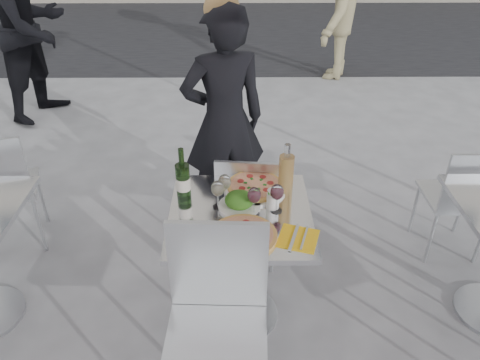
{
  "coord_description": "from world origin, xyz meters",
  "views": [
    {
      "loc": [
        -0.02,
        -1.91,
        2.16
      ],
      "look_at": [
        0.0,
        0.15,
        0.85
      ],
      "focal_mm": 35.0,
      "sensor_mm": 36.0,
      "label": 1
    }
  ],
  "objects_px": {
    "main_table": "(240,244)",
    "sugar_shaker": "(273,199)",
    "pizza_far": "(255,187)",
    "wine_bottle": "(183,179)",
    "wineglass_white_a": "(218,189)",
    "salad_plate": "(239,201)",
    "pedestrian_b": "(338,9)",
    "side_chair_lfar": "(0,185)",
    "wineglass_red_a": "(254,196)",
    "chair_near": "(217,311)",
    "chair_far": "(248,202)",
    "side_chair_rfar": "(463,194)",
    "napkin_left": "(186,241)",
    "napkin_right": "(298,238)",
    "pedestrian_a": "(33,27)",
    "wineglass_white_b": "(225,183)",
    "wineglass_red_b": "(277,193)",
    "pizza_near": "(244,235)",
    "carafe": "(286,173)",
    "woman_diner": "(224,121)"
  },
  "relations": [
    {
      "from": "main_table",
      "to": "sugar_shaker",
      "type": "height_order",
      "value": "sugar_shaker"
    },
    {
      "from": "pizza_far",
      "to": "wine_bottle",
      "type": "distance_m",
      "value": 0.4
    },
    {
      "from": "pizza_far",
      "to": "wineglass_white_a",
      "type": "bearing_deg",
      "value": -139.55
    },
    {
      "from": "salad_plate",
      "to": "pedestrian_b",
      "type": "bearing_deg",
      "value": 72.69
    },
    {
      "from": "side_chair_lfar",
      "to": "wineglass_red_a",
      "type": "bearing_deg",
      "value": 141.57
    },
    {
      "from": "chair_near",
      "to": "side_chair_lfar",
      "type": "xyz_separation_m",
      "value": [
        -1.43,
        1.1,
        -0.05
      ]
    },
    {
      "from": "chair_far",
      "to": "pizza_far",
      "type": "bearing_deg",
      "value": 102.36
    },
    {
      "from": "side_chair_rfar",
      "to": "napkin_left",
      "type": "xyz_separation_m",
      "value": [
        -1.67,
        -0.74,
        0.25
      ]
    },
    {
      "from": "salad_plate",
      "to": "napkin_left",
      "type": "relative_size",
      "value": 1.08
    },
    {
      "from": "pedestrian_b",
      "to": "wineglass_white_a",
      "type": "xyz_separation_m",
      "value": [
        -1.36,
        -4.0,
        0.01
      ]
    },
    {
      "from": "napkin_right",
      "to": "pedestrian_a",
      "type": "bearing_deg",
      "value": 144.83
    },
    {
      "from": "wineglass_white_b",
      "to": "napkin_right",
      "type": "xyz_separation_m",
      "value": [
        0.35,
        -0.32,
        -0.11
      ]
    },
    {
      "from": "side_chair_rfar",
      "to": "wineglass_white_a",
      "type": "relative_size",
      "value": 5.38
    },
    {
      "from": "chair_far",
      "to": "side_chair_lfar",
      "type": "height_order",
      "value": "side_chair_lfar"
    },
    {
      "from": "wineglass_red_b",
      "to": "wine_bottle",
      "type": "bearing_deg",
      "value": 165.8
    },
    {
      "from": "pizza_near",
      "to": "wineglass_red_a",
      "type": "relative_size",
      "value": 2.03
    },
    {
      "from": "sugar_shaker",
      "to": "napkin_right",
      "type": "height_order",
      "value": "sugar_shaker"
    },
    {
      "from": "chair_near",
      "to": "wineglass_red_a",
      "type": "height_order",
      "value": "chair_near"
    },
    {
      "from": "chair_near",
      "to": "wineglass_white_a",
      "type": "height_order",
      "value": "chair_near"
    },
    {
      "from": "main_table",
      "to": "wineglass_white_b",
      "type": "relative_size",
      "value": 4.76
    },
    {
      "from": "carafe",
      "to": "napkin_right",
      "type": "relative_size",
      "value": 1.28
    },
    {
      "from": "main_table",
      "to": "woman_diner",
      "type": "distance_m",
      "value": 1.02
    },
    {
      "from": "pedestrian_b",
      "to": "pizza_near",
      "type": "bearing_deg",
      "value": 5.81
    },
    {
      "from": "woman_diner",
      "to": "wineglass_white_a",
      "type": "distance_m",
      "value": 0.93
    },
    {
      "from": "napkin_right",
      "to": "pizza_near",
      "type": "bearing_deg",
      "value": -164.77
    },
    {
      "from": "pizza_near",
      "to": "sugar_shaker",
      "type": "height_order",
      "value": "sugar_shaker"
    },
    {
      "from": "chair_far",
      "to": "carafe",
      "type": "bearing_deg",
      "value": 130.91
    },
    {
      "from": "carafe",
      "to": "wineglass_red_a",
      "type": "xyz_separation_m",
      "value": [
        -0.18,
        -0.2,
        -0.01
      ]
    },
    {
      "from": "side_chair_lfar",
      "to": "carafe",
      "type": "xyz_separation_m",
      "value": [
        1.78,
        -0.43,
        0.34
      ]
    },
    {
      "from": "chair_far",
      "to": "woman_diner",
      "type": "xyz_separation_m",
      "value": [
        -0.16,
        0.53,
        0.3
      ]
    },
    {
      "from": "pizza_near",
      "to": "wine_bottle",
      "type": "bearing_deg",
      "value": 133.14
    },
    {
      "from": "woman_diner",
      "to": "sugar_shaker",
      "type": "distance_m",
      "value": 0.98
    },
    {
      "from": "wineglass_red_b",
      "to": "salad_plate",
      "type": "bearing_deg",
      "value": 169.81
    },
    {
      "from": "chair_far",
      "to": "napkin_right",
      "type": "height_order",
      "value": "chair_far"
    },
    {
      "from": "sugar_shaker",
      "to": "napkin_left",
      "type": "relative_size",
      "value": 0.52
    },
    {
      "from": "pedestrian_b",
      "to": "chair_near",
      "type": "bearing_deg",
      "value": 5.4
    },
    {
      "from": "pizza_near",
      "to": "wineglass_white_a",
      "type": "distance_m",
      "value": 0.29
    },
    {
      "from": "sugar_shaker",
      "to": "napkin_left",
      "type": "bearing_deg",
      "value": -148.05
    },
    {
      "from": "pedestrian_b",
      "to": "wineglass_white_a",
      "type": "distance_m",
      "value": 4.22
    },
    {
      "from": "pedestrian_a",
      "to": "napkin_left",
      "type": "relative_size",
      "value": 9.11
    },
    {
      "from": "salad_plate",
      "to": "wineglass_white_b",
      "type": "height_order",
      "value": "wineglass_white_b"
    },
    {
      "from": "side_chair_lfar",
      "to": "carafe",
      "type": "bearing_deg",
      "value": 149.37
    },
    {
      "from": "pizza_far",
      "to": "wineglass_white_a",
      "type": "distance_m",
      "value": 0.27
    },
    {
      "from": "main_table",
      "to": "salad_plate",
      "type": "height_order",
      "value": "salad_plate"
    },
    {
      "from": "wine_bottle",
      "to": "carafe",
      "type": "relative_size",
      "value": 1.02
    },
    {
      "from": "side_chair_lfar",
      "to": "sugar_shaker",
      "type": "distance_m",
      "value": 1.82
    },
    {
      "from": "main_table",
      "to": "napkin_right",
      "type": "xyz_separation_m",
      "value": [
        0.27,
        -0.21,
        0.21
      ]
    },
    {
      "from": "wineglass_white_a",
      "to": "chair_far",
      "type": "bearing_deg",
      "value": 67.57
    },
    {
      "from": "wine_bottle",
      "to": "wineglass_white_b",
      "type": "distance_m",
      "value": 0.22
    },
    {
      "from": "napkin_left",
      "to": "pedestrian_b",
      "type": "bearing_deg",
      "value": 62.21
    }
  ]
}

